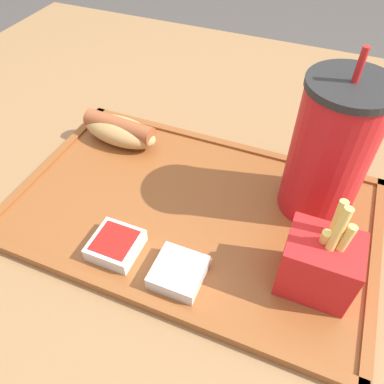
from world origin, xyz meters
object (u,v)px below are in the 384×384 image
Objects in this scene: soda_cup at (330,151)px; hot_dog_far at (120,130)px; sauce_cup_ketchup at (116,245)px; fries_carton at (319,263)px; sauce_cup_mayo at (178,272)px.

soda_cup reaches higher than hot_dog_far.
sauce_cup_ketchup is (0.09, -0.18, -0.01)m from hot_dog_far.
soda_cup is 1.72× the size of fries_carton.
soda_cup is 3.91× the size of sauce_cup_mayo.
hot_dog_far reaches higher than sauce_cup_mayo.
sauce_cup_mayo is at bearing -3.85° from sauce_cup_ketchup.
soda_cup is at bearing 38.87° from sauce_cup_ketchup.
sauce_cup_ketchup is (-0.08, 0.01, 0.00)m from sauce_cup_mayo.
fries_carton is at bearing -23.49° from hot_dog_far.
soda_cup is 0.13m from fries_carton.
soda_cup is 0.22m from sauce_cup_mayo.
soda_cup is 3.91× the size of sauce_cup_ketchup.
fries_carton reaches higher than sauce_cup_ketchup.
sauce_cup_mayo is at bearing -46.12° from hot_dog_far.
soda_cup reaches higher than sauce_cup_mayo.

